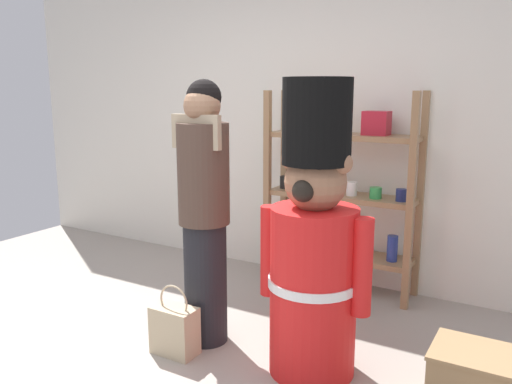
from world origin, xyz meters
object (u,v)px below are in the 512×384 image
object	(u,v)px
teddy_bear_guard	(314,249)
person_shopper	(204,208)
shopping_bag	(175,329)
merchandise_shelf	(341,188)
display_crate	(470,382)

from	to	relation	value
teddy_bear_guard	person_shopper	distance (m)	0.74
person_shopper	shopping_bag	distance (m)	0.75
merchandise_shelf	display_crate	world-z (taller)	merchandise_shelf
teddy_bear_guard	shopping_bag	size ratio (longest dim) A/B	3.75
merchandise_shelf	shopping_bag	bearing A→B (deg)	-106.71
shopping_bag	display_crate	distance (m)	1.65
person_shopper	display_crate	size ratio (longest dim) A/B	4.30
teddy_bear_guard	shopping_bag	xyz separation A→B (m)	(-0.79, -0.24, -0.57)
teddy_bear_guard	display_crate	bearing A→B (deg)	1.30
display_crate	person_shopper	bearing A→B (deg)	-179.15
teddy_bear_guard	shopping_bag	distance (m)	1.00
merchandise_shelf	teddy_bear_guard	bearing A→B (deg)	-74.91
teddy_bear_guard	display_crate	distance (m)	1.00
merchandise_shelf	person_shopper	world-z (taller)	person_shopper
merchandise_shelf	display_crate	bearing A→B (deg)	-46.57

